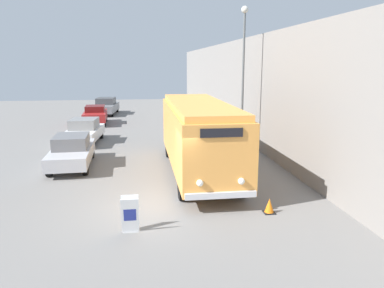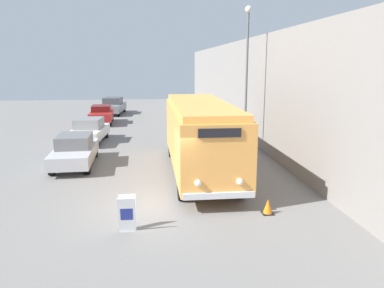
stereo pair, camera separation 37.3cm
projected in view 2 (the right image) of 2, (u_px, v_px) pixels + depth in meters
The scene contains 10 objects.
ground_plane at pixel (157, 208), 12.52m from camera, with size 80.00×80.00×0.00m, color slate.
building_wall_right at pixel (256, 91), 22.25m from camera, with size 0.30×60.00×6.29m.
vintage_bus at pixel (200, 134), 16.13m from camera, with size 2.44×9.29×3.13m.
sign_board at pixel (127, 214), 10.69m from camera, with size 0.50×0.39×1.05m.
streetlamp at pixel (247, 62), 19.36m from camera, with size 0.36×0.36×7.59m.
parked_car_near at pixel (75, 150), 17.64m from camera, with size 1.90×4.52×1.46m.
parked_car_mid at pixel (89, 130), 22.92m from camera, with size 2.12×4.27×1.47m.
parked_car_far at pixel (102, 114), 30.04m from camera, with size 1.89×4.16×1.47m.
parked_car_distant at pixel (113, 106), 35.92m from camera, with size 2.30×4.85×1.58m.
traffic_cone at pixel (268, 207), 11.97m from camera, with size 0.36×0.36×0.49m.
Camera 2 is at (-0.13, -11.85, 4.71)m, focal length 35.00 mm.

